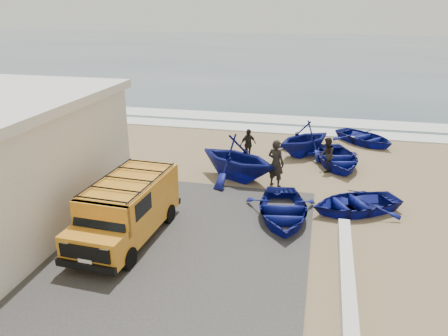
{
  "coord_description": "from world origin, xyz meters",
  "views": [
    {
      "loc": [
        4.01,
        -13.09,
        7.06
      ],
      "look_at": [
        0.57,
        2.0,
        1.2
      ],
      "focal_mm": 35.0,
      "sensor_mm": 36.0,
      "label": 1
    }
  ],
  "objects_px": {
    "fisherman_middle": "(327,155)",
    "boat_near_left": "(282,210)",
    "parapet": "(347,280)",
    "boat_far_left": "(305,138)",
    "boat_mid_left": "(237,158)",
    "van": "(127,208)",
    "fisherman_front": "(276,163)",
    "fisherman_back": "(248,144)",
    "boat_near_right": "(355,203)",
    "boat_far_right": "(365,137)",
    "boat_mid_right": "(337,158)"
  },
  "relations": [
    {
      "from": "fisherman_middle",
      "to": "boat_near_left",
      "type": "bearing_deg",
      "value": -12.5
    },
    {
      "from": "parapet",
      "to": "boat_far_left",
      "type": "height_order",
      "value": "boat_far_left"
    },
    {
      "from": "boat_mid_left",
      "to": "van",
      "type": "bearing_deg",
      "value": -176.79
    },
    {
      "from": "parapet",
      "to": "boat_far_left",
      "type": "bearing_deg",
      "value": 98.95
    },
    {
      "from": "parapet",
      "to": "fisherman_front",
      "type": "xyz_separation_m",
      "value": [
        -2.62,
        6.52,
        0.72
      ]
    },
    {
      "from": "boat_mid_left",
      "to": "fisherman_back",
      "type": "xyz_separation_m",
      "value": [
        0.02,
        2.61,
        -0.22
      ]
    },
    {
      "from": "van",
      "to": "boat_near_right",
      "type": "distance_m",
      "value": 7.98
    },
    {
      "from": "parapet",
      "to": "boat_near_right",
      "type": "height_order",
      "value": "boat_near_right"
    },
    {
      "from": "van",
      "to": "boat_near_left",
      "type": "xyz_separation_m",
      "value": [
        4.66,
        2.33,
        -0.68
      ]
    },
    {
      "from": "boat_far_left",
      "to": "boat_far_right",
      "type": "distance_m",
      "value": 4.04
    },
    {
      "from": "boat_mid_left",
      "to": "parapet",
      "type": "bearing_deg",
      "value": -122.02
    },
    {
      "from": "van",
      "to": "boat_mid_left",
      "type": "relative_size",
      "value": 1.28
    },
    {
      "from": "boat_near_left",
      "to": "fisherman_middle",
      "type": "bearing_deg",
      "value": 65.68
    },
    {
      "from": "boat_near_right",
      "to": "fisherman_middle",
      "type": "height_order",
      "value": "fisherman_middle"
    },
    {
      "from": "boat_far_left",
      "to": "fisherman_back",
      "type": "relative_size",
      "value": 2.18
    },
    {
      "from": "boat_far_left",
      "to": "fisherman_middle",
      "type": "distance_m",
      "value": 2.32
    },
    {
      "from": "boat_mid_right",
      "to": "boat_far_right",
      "type": "bearing_deg",
      "value": 56.12
    },
    {
      "from": "boat_mid_left",
      "to": "fisherman_back",
      "type": "height_order",
      "value": "boat_mid_left"
    },
    {
      "from": "fisherman_back",
      "to": "fisherman_middle",
      "type": "bearing_deg",
      "value": -57.43
    },
    {
      "from": "van",
      "to": "fisherman_front",
      "type": "distance_m",
      "value": 6.65
    },
    {
      "from": "boat_far_right",
      "to": "boat_mid_right",
      "type": "bearing_deg",
      "value": -157.47
    },
    {
      "from": "fisherman_front",
      "to": "fisherman_back",
      "type": "relative_size",
      "value": 1.32
    },
    {
      "from": "van",
      "to": "boat_far_left",
      "type": "distance_m",
      "value": 10.72
    },
    {
      "from": "parapet",
      "to": "boat_near_left",
      "type": "relative_size",
      "value": 1.66
    },
    {
      "from": "fisherman_middle",
      "to": "fisherman_back",
      "type": "height_order",
      "value": "fisherman_middle"
    },
    {
      "from": "van",
      "to": "fisherman_back",
      "type": "relative_size",
      "value": 3.13
    },
    {
      "from": "boat_near_left",
      "to": "boat_far_left",
      "type": "relative_size",
      "value": 1.11
    },
    {
      "from": "parapet",
      "to": "van",
      "type": "distance_m",
      "value": 6.86
    },
    {
      "from": "fisherman_front",
      "to": "fisherman_middle",
      "type": "distance_m",
      "value": 2.97
    },
    {
      "from": "boat_mid_left",
      "to": "boat_mid_right",
      "type": "xyz_separation_m",
      "value": [
        4.19,
        2.58,
        -0.58
      ]
    },
    {
      "from": "boat_mid_left",
      "to": "boat_far_right",
      "type": "relative_size",
      "value": 1.08
    },
    {
      "from": "parapet",
      "to": "boat_near_right",
      "type": "xyz_separation_m",
      "value": [
        0.44,
        4.79,
        0.07
      ]
    },
    {
      "from": "boat_far_left",
      "to": "fisherman_back",
      "type": "height_order",
      "value": "boat_far_left"
    },
    {
      "from": "boat_near_right",
      "to": "fisherman_front",
      "type": "distance_m",
      "value": 3.57
    },
    {
      "from": "boat_near_right",
      "to": "boat_mid_right",
      "type": "distance_m",
      "value": 4.75
    },
    {
      "from": "boat_far_right",
      "to": "fisherman_back",
      "type": "height_order",
      "value": "fisherman_back"
    },
    {
      "from": "boat_mid_left",
      "to": "boat_far_left",
      "type": "xyz_separation_m",
      "value": [
        2.61,
        3.82,
        -0.11
      ]
    },
    {
      "from": "parapet",
      "to": "boat_mid_right",
      "type": "height_order",
      "value": "boat_mid_right"
    },
    {
      "from": "van",
      "to": "boat_mid_right",
      "type": "xyz_separation_m",
      "value": [
        6.58,
        8.24,
        -0.67
      ]
    },
    {
      "from": "van",
      "to": "fisherman_middle",
      "type": "bearing_deg",
      "value": 53.98
    },
    {
      "from": "boat_mid_right",
      "to": "fisherman_middle",
      "type": "xyz_separation_m",
      "value": [
        -0.49,
        -0.81,
        0.39
      ]
    },
    {
      "from": "parapet",
      "to": "fisherman_front",
      "type": "relative_size",
      "value": 3.03
    },
    {
      "from": "boat_near_left",
      "to": "fisherman_front",
      "type": "bearing_deg",
      "value": 92.64
    },
    {
      "from": "boat_mid_right",
      "to": "boat_near_right",
      "type": "bearing_deg",
      "value": -96.01
    },
    {
      "from": "parapet",
      "to": "fisherman_middle",
      "type": "bearing_deg",
      "value": 94.0
    },
    {
      "from": "van",
      "to": "boat_near_right",
      "type": "bearing_deg",
      "value": 29.59
    },
    {
      "from": "van",
      "to": "boat_near_left",
      "type": "distance_m",
      "value": 5.25
    },
    {
      "from": "boat_mid_left",
      "to": "boat_mid_right",
      "type": "relative_size",
      "value": 0.99
    },
    {
      "from": "boat_near_left",
      "to": "fisherman_middle",
      "type": "height_order",
      "value": "fisherman_middle"
    },
    {
      "from": "parapet",
      "to": "boat_far_right",
      "type": "height_order",
      "value": "boat_far_right"
    }
  ]
}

